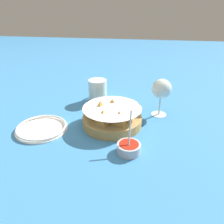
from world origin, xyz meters
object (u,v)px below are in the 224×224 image
(wine_glass, at_px, (161,90))
(beer_mug, at_px, (98,91))
(food_basket, at_px, (111,117))
(side_plate, at_px, (42,128))
(sauce_cup, at_px, (129,148))

(wine_glass, relative_size, beer_mug, 1.24)
(food_basket, height_order, wine_glass, wine_glass)
(wine_glass, distance_m, beer_mug, 0.30)
(side_plate, bearing_deg, sauce_cup, -104.51)
(food_basket, height_order, sauce_cup, sauce_cup)
(food_basket, bearing_deg, beer_mug, 24.43)
(food_basket, xyz_separation_m, wine_glass, (0.11, -0.18, 0.07))
(food_basket, bearing_deg, side_plate, 105.97)
(food_basket, distance_m, wine_glass, 0.22)
(sauce_cup, bearing_deg, wine_glass, -20.57)
(wine_glass, height_order, beer_mug, wine_glass)
(food_basket, relative_size, sauce_cup, 1.76)
(food_basket, distance_m, side_plate, 0.25)
(sauce_cup, xyz_separation_m, beer_mug, (0.36, 0.17, 0.03))
(wine_glass, bearing_deg, beer_mug, 70.71)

